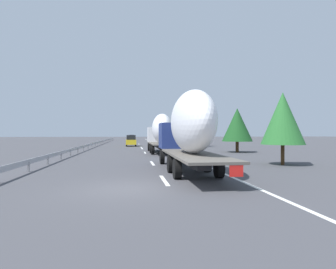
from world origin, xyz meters
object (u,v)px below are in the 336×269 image
at_px(truck_lead, 161,132).
at_px(truck_trailing, 188,128).
at_px(road_sign, 164,134).
at_px(car_yellow_coupe, 131,141).
at_px(car_red_compact, 132,137).

xyz_separation_m(truck_lead, truck_trailing, (-16.54, 0.00, 0.16)).
bearing_deg(truck_trailing, road_sign, -4.46).
bearing_deg(car_yellow_coupe, road_sign, -52.60).
relative_size(truck_lead, truck_trailing, 0.90).
relative_size(truck_trailing, car_yellow_coupe, 3.31).
bearing_deg(car_yellow_coupe, car_red_compact, -0.18).
bearing_deg(road_sign, car_red_compact, 9.92).
distance_m(truck_lead, road_sign, 23.44).
height_order(truck_lead, car_red_compact, truck_lead).
bearing_deg(road_sign, car_yellow_coupe, 127.40).
xyz_separation_m(truck_trailing, car_red_compact, (76.39, 3.31, -1.74)).
distance_m(car_red_compact, car_yellow_coupe, 41.61).
height_order(truck_lead, car_yellow_coupe, truck_lead).
bearing_deg(truck_lead, truck_trailing, 180.00).
bearing_deg(road_sign, truck_trailing, 175.54).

